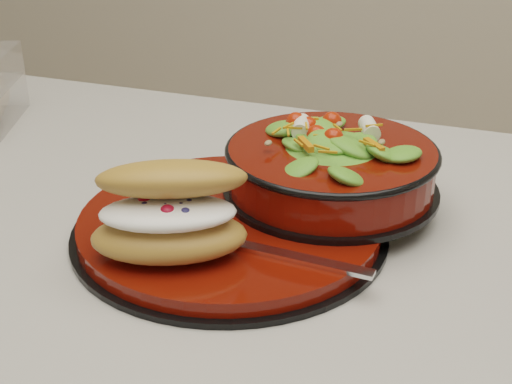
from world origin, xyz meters
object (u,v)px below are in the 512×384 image
(salad_bowl, at_px, (331,161))
(fork, at_px, (270,252))
(croissant, at_px, (171,212))
(dinner_plate, at_px, (230,225))

(salad_bowl, relative_size, fork, 1.27)
(croissant, height_order, fork, croissant)
(dinner_plate, xyz_separation_m, croissant, (-0.02, -0.08, 0.05))
(salad_bowl, distance_m, fork, 0.14)
(croissant, distance_m, fork, 0.09)
(dinner_plate, bearing_deg, salad_bowl, 48.22)
(croissant, bearing_deg, dinner_plate, 50.60)
(dinner_plate, height_order, croissant, croissant)
(fork, bearing_deg, croissant, 111.56)
(dinner_plate, height_order, fork, fork)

